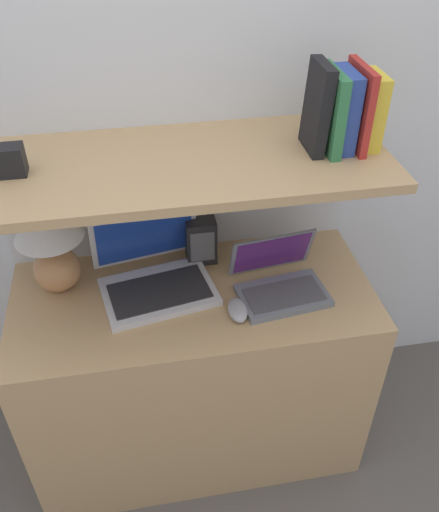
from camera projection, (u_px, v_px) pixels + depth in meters
The scene contains 16 objects.
ground_plane at pixel (209, 496), 1.95m from camera, with size 12.00×12.00×0.00m, color #56514C.
wall_back at pixel (174, 116), 1.66m from camera, with size 6.00×0.05×2.40m.
desk at pixel (196, 373), 1.92m from camera, with size 1.13×0.52×0.75m.
back_riser at pixel (184, 279), 2.01m from camera, with size 1.13×0.04×1.16m.
shelf at pixel (185, 164), 1.48m from camera, with size 1.13×0.46×0.03m.
table_lamp at pixel (49, 237), 1.60m from camera, with size 0.21×0.21×0.33m.
laptop_large at pixel (154, 274), 1.69m from camera, with size 0.39×0.35×0.23m.
laptop_small at pixel (279, 281), 1.68m from camera, with size 0.29×0.25×0.17m.
computer_mouse at pixel (238, 310), 1.61m from camera, with size 0.06×0.10×0.04m.
router_box at pixel (201, 239), 1.78m from camera, with size 0.10×0.09×0.16m.
book_yellow at pixel (371, 110), 1.47m from camera, with size 0.04×0.12×0.20m.
book_red at pixel (358, 107), 1.46m from camera, with size 0.02×0.17×0.23m.
book_blue at pixel (344, 110), 1.46m from camera, with size 0.04×0.14×0.22m.
book_green at pixel (330, 111), 1.45m from camera, with size 0.03×0.17×0.22m.
book_black at pixel (317, 108), 1.44m from camera, with size 0.04×0.13×0.24m.
shelf_gadget at pixel (10, 161), 1.38m from camera, with size 0.07×0.06×0.08m.
Camera 1 is at (-0.14, -0.99, 1.89)m, focal length 38.00 mm.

